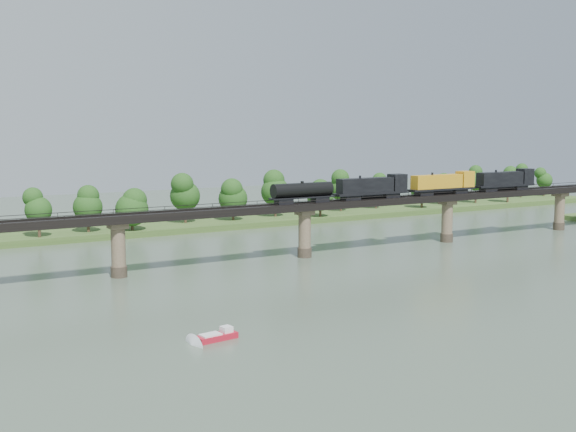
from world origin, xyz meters
TOP-DOWN VIEW (x-y plane):
  - ground at (0.00, 0.00)m, footprint 400.00×400.00m
  - far_bank at (0.00, 85.00)m, footprint 300.00×24.00m
  - bridge at (0.00, 30.00)m, footprint 236.00×30.00m
  - bridge_superstructure at (0.00, 30.00)m, footprint 220.00×4.90m
  - far_treeline at (-8.21, 80.52)m, footprint 289.06×17.54m
  - freight_train at (31.22, 30.00)m, footprint 76.20×2.97m
  - motorboat at (-41.21, -14.78)m, footprint 5.75×2.69m

SIDE VIEW (x-z plane):
  - ground at x=0.00m, z-range 0.00..0.00m
  - motorboat at x=-41.21m, z-range -0.24..1.31m
  - far_bank at x=0.00m, z-range 0.00..1.60m
  - bridge at x=0.00m, z-range -0.29..11.21m
  - far_treeline at x=-8.21m, z-range 2.03..15.63m
  - bridge_superstructure at x=0.00m, z-range 11.42..12.17m
  - freight_train at x=31.22m, z-range 11.38..16.63m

